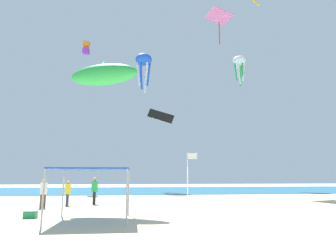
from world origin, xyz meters
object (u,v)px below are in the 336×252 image
(canopy_tent, at_px, (93,171))
(banner_flag, at_px, (189,175))
(kite_parafoil_black, at_px, (161,116))
(kite_octopus_blue, at_px, (144,61))
(cooler_box, at_px, (30,214))
(kite_inflatable_green, at_px, (104,74))
(kite_octopus_white, at_px, (239,62))
(kite_diamond_pink, at_px, (219,18))
(kite_box_orange, at_px, (86,48))
(person_rightmost, at_px, (95,188))
(person_central, at_px, (44,191))
(person_leftmost, at_px, (68,191))

(canopy_tent, xyz_separation_m, banner_flag, (5.00, 3.29, -0.18))
(banner_flag, height_order, kite_parafoil_black, kite_parafoil_black)
(kite_octopus_blue, bearing_deg, cooler_box, 134.54)
(kite_inflatable_green, bearing_deg, kite_octopus_white, 74.12)
(cooler_box, bearing_deg, kite_diamond_pink, 52.73)
(canopy_tent, distance_m, kite_box_orange, 34.21)
(kite_octopus_blue, bearing_deg, kite_inflatable_green, 138.56)
(kite_box_orange, bearing_deg, kite_octopus_blue, 12.78)
(cooler_box, relative_size, kite_inflatable_green, 0.12)
(person_rightmost, distance_m, cooler_box, 6.95)
(person_central, height_order, kite_octopus_white, kite_octopus_white)
(kite_diamond_pink, bearing_deg, kite_parafoil_black, 88.71)
(person_leftmost, distance_m, person_central, 1.76)
(kite_inflatable_green, bearing_deg, banner_flag, 2.35)
(person_central, distance_m, kite_diamond_pink, 32.01)
(kite_octopus_blue, distance_m, kite_parafoil_black, 14.26)
(person_leftmost, xyz_separation_m, kite_inflatable_green, (2.22, -1.66, 7.58))
(person_leftmost, height_order, cooler_box, person_leftmost)
(person_rightmost, bearing_deg, canopy_tent, 6.17)
(kite_parafoil_black, xyz_separation_m, kite_octopus_white, (13.75, 9.58, 11.39))
(person_leftmost, distance_m, cooler_box, 5.79)
(kite_octopus_blue, xyz_separation_m, kite_octopus_white, (15.64, 0.29, 0.74))
(kite_box_orange, xyz_separation_m, kite_parafoil_black, (10.51, -7.90, -11.84))
(banner_flag, relative_size, kite_inflatable_green, 0.66)
(kite_octopus_white, bearing_deg, kite_parafoil_black, 98.96)
(canopy_tent, xyz_separation_m, person_central, (-3.67, 5.45, -1.12))
(canopy_tent, bearing_deg, kite_parafoil_black, 76.61)
(kite_inflatable_green, bearing_deg, person_central, -164.17)
(canopy_tent, bearing_deg, person_leftmost, 110.32)
(kite_octopus_blue, bearing_deg, person_central, 130.74)
(canopy_tent, relative_size, kite_box_orange, 1.67)
(canopy_tent, xyz_separation_m, kite_octopus_blue, (2.93, 29.51, 17.45))
(canopy_tent, bearing_deg, cooler_box, 159.90)
(person_leftmost, relative_size, kite_octopus_blue, 0.27)
(person_leftmost, relative_size, kite_octopus_white, 0.33)
(kite_parafoil_black, bearing_deg, person_central, -89.87)
(canopy_tent, distance_m, kite_diamond_pink, 32.80)
(kite_box_orange, relative_size, kite_octopus_white, 0.40)
(banner_flag, relative_size, kite_parafoil_black, 1.03)
(person_leftmost, relative_size, kite_parafoil_black, 0.52)
(person_rightmost, bearing_deg, person_leftmost, -61.90)
(banner_flag, bearing_deg, person_leftmost, 155.07)
(kite_octopus_blue, bearing_deg, kite_box_orange, 65.22)
(cooler_box, height_order, kite_parafoil_black, kite_parafoil_black)
(person_central, distance_m, cooler_box, 4.55)
(cooler_box, xyz_separation_m, kite_box_orange, (-2.82, 27.07, 20.63))
(canopy_tent, height_order, person_central, canopy_tent)
(banner_flag, relative_size, kite_diamond_pink, 0.72)
(kite_box_orange, relative_size, kite_parafoil_black, 0.62)
(kite_octopus_white, bearing_deg, person_leftmost, 111.62)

